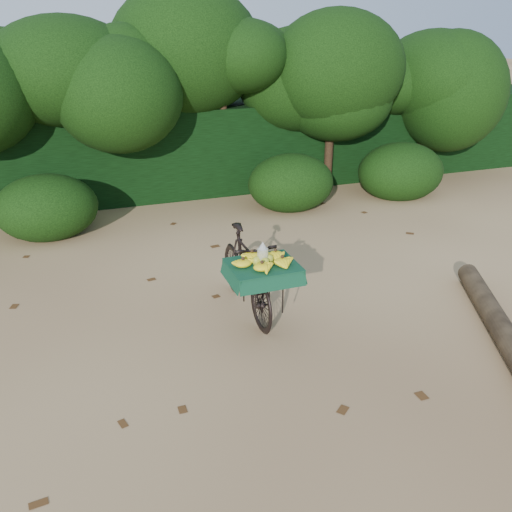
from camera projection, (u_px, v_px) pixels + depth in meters
name	position (u px, v px, depth m)	size (l,w,h in m)	color
ground	(316.00, 326.00, 6.59)	(80.00, 80.00, 0.00)	tan
vendor_bicycle	(247.00, 272.00, 6.71)	(0.77, 1.81, 1.08)	black
fallen_log	(510.00, 343.00, 5.99)	(0.27, 0.27, 3.68)	brown
hedge_backdrop	(191.00, 148.00, 11.67)	(26.00, 1.80, 1.80)	black
tree_row	(165.00, 101.00, 10.34)	(14.50, 2.00, 4.00)	black
bush_clumps	(242.00, 190.00, 10.28)	(8.80, 1.70, 0.90)	black
leaf_litter	(295.00, 301.00, 7.15)	(7.00, 7.30, 0.01)	#4E2E15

